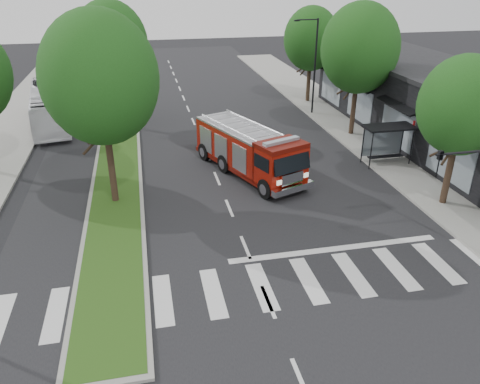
{
  "coord_description": "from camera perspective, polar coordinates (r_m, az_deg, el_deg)",
  "views": [
    {
      "loc": [
        -4.11,
        -17.95,
        11.75
      ],
      "look_at": [
        0.21,
        2.2,
        1.8
      ],
      "focal_mm": 35.0,
      "sensor_mm": 36.0,
      "label": 1
    }
  ],
  "objects": [
    {
      "name": "tree_right_near",
      "position": [
        26.09,
        25.51,
        9.45
      ],
      "size": [
        4.4,
        4.4,
        8.05
      ],
      "color": "black",
      "rests_on": "ground"
    },
    {
      "name": "city_bus",
      "position": [
        41.4,
        -22.2,
        9.63
      ],
      "size": [
        4.25,
        11.4,
        3.1
      ],
      "primitive_type": "imported",
      "rotation": [
        0.0,
        0.0,
        0.15
      ],
      "color": "silver",
      "rests_on": "ground"
    },
    {
      "name": "fire_engine",
      "position": [
        29.01,
        1.06,
        5.1
      ],
      "size": [
        5.78,
        9.43,
        3.15
      ],
      "rotation": [
        0.0,
        0.0,
        0.37
      ],
      "color": "#4F0A04",
      "rests_on": "ground"
    },
    {
      "name": "tree_right_far",
      "position": [
        45.15,
        8.68,
        17.98
      ],
      "size": [
        5.0,
        5.0,
        8.73
      ],
      "color": "black",
      "rests_on": "ground"
    },
    {
      "name": "median",
      "position": [
        37.85,
        -14.46,
        6.99
      ],
      "size": [
        3.0,
        50.0,
        0.15
      ],
      "color": "gray",
      "rests_on": "ground"
    },
    {
      "name": "tree_right_mid",
      "position": [
        35.95,
        14.41,
        16.6
      ],
      "size": [
        5.6,
        5.6,
        9.72
      ],
      "color": "black",
      "rests_on": "ground"
    },
    {
      "name": "storefront_row",
      "position": [
        36.23,
        24.39,
        8.7
      ],
      "size": [
        8.0,
        30.0,
        5.0
      ],
      "primitive_type": "cube",
      "color": "black",
      "rests_on": "ground"
    },
    {
      "name": "sidewalk_right",
      "position": [
        34.55,
        17.56,
        4.79
      ],
      "size": [
        5.0,
        80.0,
        0.15
      ],
      "primitive_type": "cube",
      "color": "gray",
      "rests_on": "ground"
    },
    {
      "name": "ground",
      "position": [
        21.85,
        0.68,
        -6.77
      ],
      "size": [
        140.0,
        140.0,
        0.0
      ],
      "primitive_type": "plane",
      "color": "black",
      "rests_on": "ground"
    },
    {
      "name": "tree_median_near",
      "position": [
        24.53,
        -16.7,
        13.11
      ],
      "size": [
        5.8,
        5.8,
        10.16
      ],
      "color": "black",
      "rests_on": "ground"
    },
    {
      "name": "streetlight_right_far",
      "position": [
        41.26,
        8.95,
        15.33
      ],
      "size": [
        2.11,
        0.2,
        8.0
      ],
      "color": "black",
      "rests_on": "ground"
    },
    {
      "name": "tree_median_far",
      "position": [
        38.36,
        -15.49,
        17.02
      ],
      "size": [
        5.6,
        5.6,
        9.72
      ],
      "color": "black",
      "rests_on": "ground"
    },
    {
      "name": "bus_shelter",
      "position": [
        31.78,
        17.53,
        6.77
      ],
      "size": [
        3.2,
        1.6,
        2.61
      ],
      "color": "black",
      "rests_on": "ground"
    }
  ]
}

